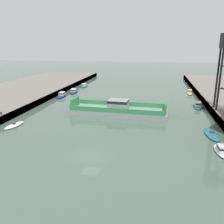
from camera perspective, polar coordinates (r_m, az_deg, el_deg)
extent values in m
plane|color=#4C6656|center=(35.65, -5.26, -10.64)|extent=(400.00, 400.00, 0.00)
cube|color=#423D38|center=(61.35, -20.31, 0.74)|extent=(0.30, 140.00, 1.67)
cube|color=#423D38|center=(54.38, 24.28, -1.58)|extent=(0.30, 140.00, 1.67)
cube|color=#939399|center=(56.30, 1.54, 0.14)|extent=(23.27, 7.84, 1.10)
cube|color=#2D8947|center=(59.21, 2.21, 2.03)|extent=(22.06, 1.05, 1.10)
cube|color=#2D8947|center=(52.82, 0.80, 0.31)|extent=(22.06, 1.05, 1.10)
cube|color=#939399|center=(55.85, 1.55, 1.83)|extent=(4.75, 3.97, 2.32)
cube|color=black|center=(55.66, 1.56, 2.64)|extent=(4.80, 4.01, 0.60)
cube|color=#2D8947|center=(54.80, 12.89, 1.08)|extent=(0.70, 4.83, 2.20)
cube|color=#2D8947|center=(59.00, -8.97, 2.35)|extent=(0.70, 4.83, 2.20)
ellipsoid|color=#237075|center=(94.29, -6.73, 6.31)|extent=(3.20, 7.36, 0.44)
cube|color=silver|center=(93.67, -6.80, 6.61)|extent=(1.92, 2.68, 0.76)
cube|color=black|center=(93.65, -6.80, 6.67)|extent=(1.97, 2.76, 0.23)
ellipsoid|color=navy|center=(82.97, -9.22, 4.90)|extent=(3.43, 7.82, 0.48)
cube|color=silver|center=(82.30, -9.32, 5.28)|extent=(2.01, 2.86, 0.84)
cube|color=black|center=(82.29, -9.32, 5.35)|extent=(2.07, 2.94, 0.25)
ellipsoid|color=navy|center=(75.96, -12.16, 3.75)|extent=(2.21, 6.73, 0.55)
cube|color=silver|center=(76.26, -12.06, 4.40)|extent=(1.48, 2.37, 0.99)
cube|color=black|center=(76.24, -12.06, 4.49)|extent=(1.52, 2.44, 0.30)
ellipsoid|color=white|center=(40.19, 24.91, -8.61)|extent=(1.91, 5.27, 0.44)
cube|color=silver|center=(39.60, 25.17, -7.98)|extent=(1.27, 1.87, 0.86)
cube|color=black|center=(39.56, 25.19, -7.84)|extent=(1.30, 1.92, 0.26)
ellipsoid|color=white|center=(51.75, -22.65, -2.97)|extent=(2.47, 5.56, 0.43)
cube|color=#4C4C51|center=(51.61, -22.70, -2.48)|extent=(0.70, 0.47, 0.50)
ellipsoid|color=#237075|center=(46.74, 23.06, -4.99)|extent=(2.71, 6.99, 0.44)
cube|color=#4C4C51|center=(46.59, 23.12, -4.45)|extent=(0.81, 0.45, 0.50)
ellipsoid|color=yellow|center=(82.97, 18.34, 4.30)|extent=(2.28, 5.33, 0.51)
cube|color=silver|center=(83.22, 18.38, 4.85)|extent=(1.39, 1.93, 0.95)
cube|color=black|center=(83.20, 18.39, 4.93)|extent=(1.43, 1.99, 0.29)
ellipsoid|color=#237075|center=(66.10, 20.06, 1.25)|extent=(2.42, 6.40, 0.41)
cube|color=silver|center=(65.46, 20.15, 1.83)|extent=(1.54, 2.29, 1.20)
cube|color=black|center=(65.42, 20.17, 1.96)|extent=(1.58, 2.36, 0.36)
cylinder|color=black|center=(59.31, 24.15, 7.37)|extent=(0.44, 0.44, 13.55)
cylinder|color=black|center=(56.94, 24.69, 7.00)|extent=(0.44, 0.44, 13.55)
cube|color=black|center=(58.72, 25.36, 5.13)|extent=(2.46, 0.20, 0.20)
cube|color=black|center=(58.72, 25.36, 5.13)|extent=(0.20, 2.46, 0.20)
cylinder|color=black|center=(54.72, -25.31, -0.38)|extent=(0.28, 0.28, 0.55)
sphere|color=black|center=(54.65, -25.34, -0.11)|extent=(0.32, 0.32, 0.32)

